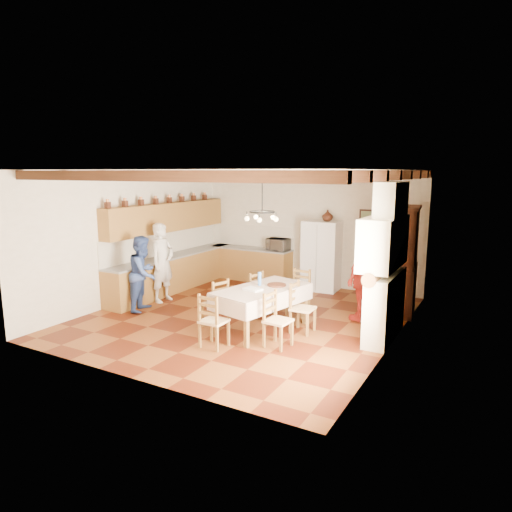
% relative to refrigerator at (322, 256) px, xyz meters
% --- Properties ---
extents(floor, '(6.00, 6.50, 0.02)m').
position_rel_refrigerator_xyz_m(floor, '(-0.55, -2.90, -0.89)').
color(floor, '#4A1809').
rests_on(floor, ground).
extents(ceiling, '(6.00, 6.50, 0.02)m').
position_rel_refrigerator_xyz_m(ceiling, '(-0.55, -2.90, 2.13)').
color(ceiling, white).
rests_on(ceiling, ground).
extents(wall_back, '(6.00, 0.02, 3.00)m').
position_rel_refrigerator_xyz_m(wall_back, '(-0.55, 0.36, 0.62)').
color(wall_back, beige).
rests_on(wall_back, ground).
extents(wall_front, '(6.00, 0.02, 3.00)m').
position_rel_refrigerator_xyz_m(wall_front, '(-0.55, -6.16, 0.62)').
color(wall_front, beige).
rests_on(wall_front, ground).
extents(wall_left, '(0.02, 6.50, 3.00)m').
position_rel_refrigerator_xyz_m(wall_left, '(-3.56, -2.90, 0.62)').
color(wall_left, beige).
rests_on(wall_left, ground).
extents(wall_right, '(0.02, 6.50, 3.00)m').
position_rel_refrigerator_xyz_m(wall_right, '(2.46, -2.90, 0.62)').
color(wall_right, beige).
rests_on(wall_right, ground).
extents(ceiling_beams, '(6.00, 6.30, 0.16)m').
position_rel_refrigerator_xyz_m(ceiling_beams, '(-0.55, -2.90, 2.03)').
color(ceiling_beams, '#321B0F').
rests_on(ceiling_beams, ground).
extents(lower_cabinets_left, '(0.60, 4.30, 0.86)m').
position_rel_refrigerator_xyz_m(lower_cabinets_left, '(-3.25, -1.85, -0.45)').
color(lower_cabinets_left, brown).
rests_on(lower_cabinets_left, ground).
extents(lower_cabinets_back, '(2.30, 0.60, 0.86)m').
position_rel_refrigerator_xyz_m(lower_cabinets_back, '(-2.10, 0.05, -0.45)').
color(lower_cabinets_back, brown).
rests_on(lower_cabinets_back, ground).
extents(countertop_left, '(0.62, 4.30, 0.04)m').
position_rel_refrigerator_xyz_m(countertop_left, '(-3.25, -1.85, 0.00)').
color(countertop_left, slate).
rests_on(countertop_left, lower_cabinets_left).
extents(countertop_back, '(2.34, 0.62, 0.04)m').
position_rel_refrigerator_xyz_m(countertop_back, '(-2.10, 0.05, 0.00)').
color(countertop_back, slate).
rests_on(countertop_back, lower_cabinets_back).
extents(backsplash_left, '(0.03, 4.30, 0.60)m').
position_rel_refrigerator_xyz_m(backsplash_left, '(-3.54, -1.85, 0.32)').
color(backsplash_left, '#EEE6CD').
rests_on(backsplash_left, ground).
extents(backsplash_back, '(2.30, 0.03, 0.60)m').
position_rel_refrigerator_xyz_m(backsplash_back, '(-2.10, 0.33, 0.32)').
color(backsplash_back, '#EEE6CD').
rests_on(backsplash_back, ground).
extents(upper_cabinets, '(0.35, 4.20, 0.70)m').
position_rel_refrigerator_xyz_m(upper_cabinets, '(-3.38, -1.85, 0.97)').
color(upper_cabinets, brown).
rests_on(upper_cabinets, ground).
extents(fireplace, '(0.56, 1.60, 2.80)m').
position_rel_refrigerator_xyz_m(fireplace, '(2.17, -2.70, 0.52)').
color(fireplace, beige).
rests_on(fireplace, ground).
extents(wall_picture, '(0.34, 0.03, 0.42)m').
position_rel_refrigerator_xyz_m(wall_picture, '(1.00, 0.33, 0.97)').
color(wall_picture, '#311E18').
rests_on(wall_picture, ground).
extents(refrigerator, '(0.91, 0.76, 1.76)m').
position_rel_refrigerator_xyz_m(refrigerator, '(0.00, 0.00, 0.00)').
color(refrigerator, white).
rests_on(refrigerator, floor).
extents(hutch, '(0.67, 1.30, 2.26)m').
position_rel_refrigerator_xyz_m(hutch, '(2.20, -0.95, 0.25)').
color(hutch, '#3C1A0E').
rests_on(hutch, floor).
extents(dining_table, '(1.36, 2.06, 0.83)m').
position_rel_refrigerator_xyz_m(dining_table, '(0.13, -3.41, -0.14)').
color(dining_table, beige).
rests_on(dining_table, floor).
extents(chandelier, '(0.47, 0.47, 0.03)m').
position_rel_refrigerator_xyz_m(chandelier, '(0.13, -3.41, 1.37)').
color(chandelier, black).
rests_on(chandelier, ground).
extents(chair_left_near, '(0.50, 0.52, 0.96)m').
position_rel_refrigerator_xyz_m(chair_left_near, '(-0.74, -3.70, -0.40)').
color(chair_left_near, brown).
rests_on(chair_left_near, floor).
extents(chair_left_far, '(0.49, 0.50, 0.96)m').
position_rel_refrigerator_xyz_m(chair_left_far, '(-0.50, -2.77, -0.40)').
color(chair_left_far, brown).
rests_on(chair_left_far, floor).
extents(chair_right_near, '(0.44, 0.46, 0.96)m').
position_rel_refrigerator_xyz_m(chair_right_near, '(0.77, -4.01, -0.40)').
color(chair_right_near, brown).
rests_on(chair_right_near, floor).
extents(chair_right_far, '(0.40, 0.42, 0.96)m').
position_rel_refrigerator_xyz_m(chair_right_far, '(0.85, -3.14, -0.40)').
color(chair_right_far, brown).
rests_on(chair_right_far, floor).
extents(chair_end_near, '(0.43, 0.41, 0.96)m').
position_rel_refrigerator_xyz_m(chair_end_near, '(-0.18, -4.55, -0.40)').
color(chair_end_near, brown).
rests_on(chair_end_near, floor).
extents(chair_end_far, '(0.44, 0.42, 0.96)m').
position_rel_refrigerator_xyz_m(chair_end_far, '(0.33, -2.20, -0.40)').
color(chair_end_far, brown).
rests_on(chair_end_far, floor).
extents(person_man, '(0.44, 0.67, 1.82)m').
position_rel_refrigerator_xyz_m(person_man, '(-2.81, -2.79, 0.03)').
color(person_man, silver).
rests_on(person_man, floor).
extents(person_woman_blue, '(0.83, 0.95, 1.63)m').
position_rel_refrigerator_xyz_m(person_woman_blue, '(-2.70, -3.53, -0.06)').
color(person_woman_blue, '#344B90').
rests_on(person_woman_blue, floor).
extents(person_woman_red, '(0.66, 1.06, 1.69)m').
position_rel_refrigerator_xyz_m(person_woman_red, '(1.60, -1.87, -0.04)').
color(person_woman_red, '#AA2319').
rests_on(person_woman_red, floor).
extents(microwave, '(0.61, 0.45, 0.32)m').
position_rel_refrigerator_xyz_m(microwave, '(-1.26, 0.05, 0.18)').
color(microwave, silver).
rests_on(microwave, countertop_back).
extents(fridge_vase, '(0.34, 0.34, 0.28)m').
position_rel_refrigerator_xyz_m(fridge_vase, '(0.12, 0.00, 1.02)').
color(fridge_vase, '#3C1A0E').
rests_on(fridge_vase, refrigerator).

